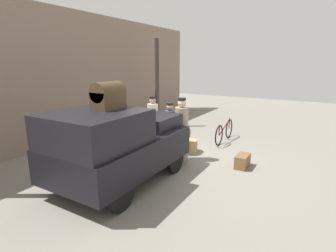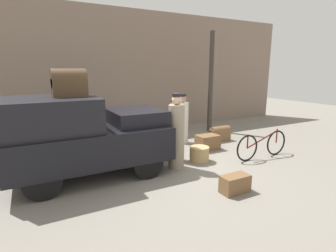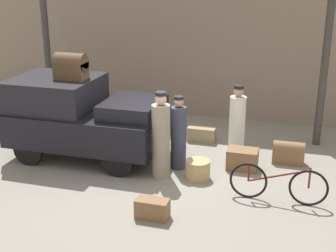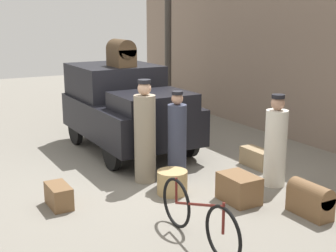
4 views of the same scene
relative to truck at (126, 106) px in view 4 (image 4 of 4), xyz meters
The scene contains 14 objects.
ground_plane 2.12m from the truck, 10.12° to the right, with size 30.00×30.00×0.00m, color gray.
station_building_facade 4.37m from the truck, 63.59° to the left, with size 16.00×0.15×4.50m.
canopy_pillar_left 3.19m from the truck, 133.06° to the left, with size 0.18×0.18×3.71m.
truck is the anchor object (origin of this frame).
bicycle 4.59m from the truck, 13.29° to the right, with size 1.78×0.04×0.75m.
wicker_basket 2.94m from the truck, ahead, with size 0.50×0.50×0.39m.
porter_with_bicycle 2.29m from the truck, ahead, with size 0.33×0.33×1.60m.
porter_standing_middle 3.56m from the truck, 20.63° to the left, with size 0.37×0.37×1.59m.
conductor_in_dark_uniform 2.13m from the truck, 15.97° to the right, with size 0.38×0.38×1.81m.
trunk_wicker_pale 3.01m from the truck, 34.42° to the left, with size 0.69×0.30×0.35m.
suitcase_tan_flat 3.39m from the truck, 43.19° to the right, with size 0.57×0.30×0.35m.
trunk_barrel_dark 4.67m from the truck, 10.49° to the left, with size 0.68×0.30×0.50m.
suitcase_small_leather 3.69m from the truck, ahead, with size 0.65×0.45×0.44m.
trunk_on_truck_roof 1.12m from the truck, behind, with size 0.68×0.42×0.58m.
Camera 4 is at (7.20, -3.79, 2.88)m, focal length 50.00 mm.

